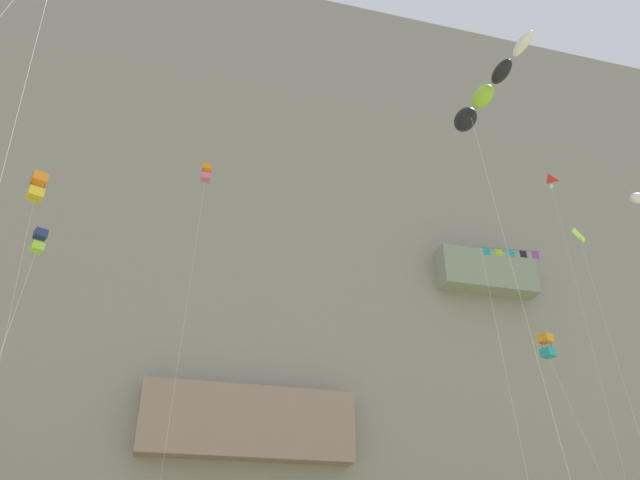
{
  "coord_description": "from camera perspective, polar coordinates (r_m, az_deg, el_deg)",
  "views": [
    {
      "loc": [
        -7.45,
        -2.9,
        3.01
      ],
      "look_at": [
        -0.73,
        22.53,
        17.93
      ],
      "focal_mm": 34.98,
      "sensor_mm": 36.0,
      "label": 1
    }
  ],
  "objects": [
    {
      "name": "cliff_face",
      "position": [
        73.1,
        -7.58,
        -4.2
      ],
      "size": [
        180.0,
        31.0,
        68.12
      ],
      "color": "gray",
      "rests_on": "ground"
    },
    {
      "name": "kite_box_upper_right",
      "position": [
        51.15,
        -10.39,
        5.92
      ],
      "size": [
        1.46,
        3.9,
        33.2
      ],
      "color": "orange",
      "rests_on": "ground"
    },
    {
      "name": "kite_box_mid_left",
      "position": [
        34.78,
        -24.38,
        -0.23
      ],
      "size": [
        1.19,
        2.7,
        19.25
      ],
      "color": "navy",
      "rests_on": "ground"
    },
    {
      "name": "kite_banner_high_left",
      "position": [
        36.2,
        17.21,
        -3.02
      ],
      "size": [
        3.63,
        1.6,
        20.06
      ],
      "color": "black",
      "rests_on": "ground"
    },
    {
      "name": "kite_windsock_upper_mid",
      "position": [
        28.15,
        14.52,
        12.38
      ],
      "size": [
        0.95,
        6.02,
        21.93
      ],
      "color": "black",
      "rests_on": "ground"
    },
    {
      "name": "kite_diamond_front_field",
      "position": [
        52.64,
        23.09,
        -1.41
      ],
      "size": [
        2.99,
        4.94,
        28.67
      ],
      "color": "#8CCC33",
      "rests_on": "ground"
    },
    {
      "name": "kite_delta_high_right",
      "position": [
        57.67,
        20.47,
        3.1
      ],
      "size": [
        2.07,
        4.02,
        34.37
      ],
      "color": "red",
      "rests_on": "ground"
    },
    {
      "name": "kite_box_mid_right",
      "position": [
        50.06,
        20.04,
        -9.12
      ],
      "size": [
        2.39,
        4.75,
        19.93
      ],
      "color": "orange",
      "rests_on": "ground"
    },
    {
      "name": "kite_box_low_center",
      "position": [
        51.48,
        -24.45,
        4.43
      ],
      "size": [
        3.38,
        6.68,
        30.64
      ],
      "color": "orange",
      "rests_on": "ground"
    }
  ]
}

